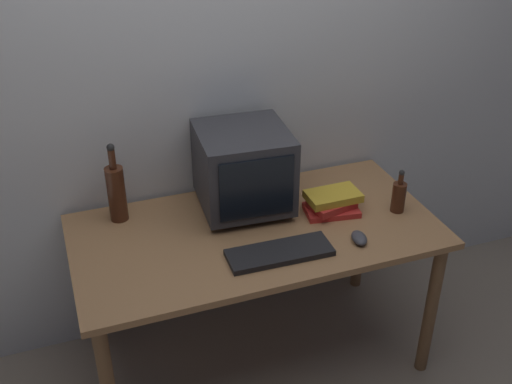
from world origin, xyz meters
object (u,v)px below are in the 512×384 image
computer_mouse (359,238)px  crt_monitor (243,169)px  book_stack (332,203)px  bottle_short (399,196)px  keyboard (280,253)px  bottle_tall (116,191)px

computer_mouse → crt_monitor: bearing=141.8°
crt_monitor → book_stack: (0.35, -0.17, -0.15)m
bottle_short → keyboard: bearing=-167.9°
keyboard → book_stack: 0.40m
crt_monitor → keyboard: crt_monitor is taller
book_stack → computer_mouse: bearing=-88.6°
crt_monitor → computer_mouse: crt_monitor is taller
keyboard → book_stack: (0.33, 0.22, 0.03)m
crt_monitor → bottle_short: 0.69m
bottle_tall → book_stack: (0.89, -0.26, -0.09)m
crt_monitor → computer_mouse: bearing=-49.2°
bottle_short → book_stack: 0.29m
computer_mouse → bottle_short: bottle_short is taller
book_stack → crt_monitor: bearing=154.1°
crt_monitor → bottle_tall: crt_monitor is taller
computer_mouse → bottle_short: 0.32m
keyboard → bottle_short: bearing=13.7°
book_stack → bottle_short: bearing=-17.8°
computer_mouse → bottle_tall: size_ratio=0.28×
crt_monitor → computer_mouse: size_ratio=4.10×
bottle_short → crt_monitor: bearing=157.6°
computer_mouse → bottle_tall: (-0.89, 0.50, 0.12)m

